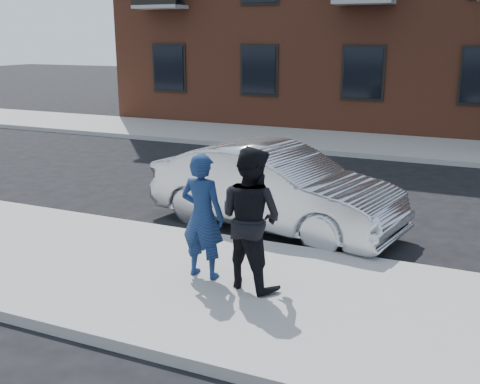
% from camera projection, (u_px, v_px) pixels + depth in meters
% --- Properties ---
extents(ground, '(100.00, 100.00, 0.00)m').
position_uv_depth(ground, '(164.00, 276.00, 8.23)').
color(ground, black).
rests_on(ground, ground).
extents(near_sidewalk, '(50.00, 3.50, 0.15)m').
position_uv_depth(near_sidewalk, '(155.00, 278.00, 7.99)').
color(near_sidewalk, gray).
rests_on(near_sidewalk, ground).
extents(near_curb, '(50.00, 0.10, 0.15)m').
position_uv_depth(near_curb, '(211.00, 238.00, 9.58)').
color(near_curb, '#999691').
rests_on(near_curb, ground).
extents(far_sidewalk, '(50.00, 3.50, 0.15)m').
position_uv_depth(far_sidewalk, '(345.00, 143.00, 18.14)').
color(far_sidewalk, gray).
rests_on(far_sidewalk, ground).
extents(far_curb, '(50.00, 0.10, 0.15)m').
position_uv_depth(far_curb, '(330.00, 153.00, 16.55)').
color(far_curb, '#999691').
rests_on(far_curb, ground).
extents(silver_sedan, '(4.87, 2.51, 1.53)m').
position_uv_depth(silver_sedan, '(274.00, 188.00, 10.08)').
color(silver_sedan, '#B7BABF').
rests_on(silver_sedan, ground).
extents(man_hoodie, '(0.66, 0.51, 1.75)m').
position_uv_depth(man_hoodie, '(202.00, 216.00, 7.64)').
color(man_hoodie, navy).
rests_on(man_hoodie, near_sidewalk).
extents(man_peacoat, '(1.09, 0.95, 1.90)m').
position_uv_depth(man_peacoat, '(251.00, 218.00, 7.33)').
color(man_peacoat, black).
rests_on(man_peacoat, near_sidewalk).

